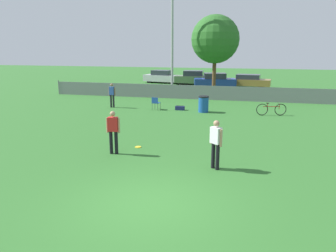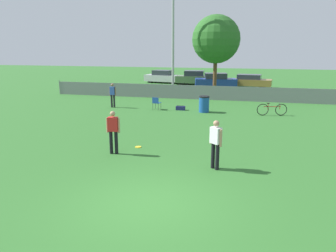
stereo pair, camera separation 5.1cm
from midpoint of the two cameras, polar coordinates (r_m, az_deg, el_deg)
The scene contains 16 objects.
ground_plane at distance 8.71m, azimuth -3.40°, elevation -13.50°, with size 120.00×120.00×0.00m, color #2D6628.
fence_backline at distance 25.72m, azimuth 9.00°, elevation 5.68°, with size 27.91×0.07×1.21m.
light_pole at distance 27.43m, azimuth 0.94°, elevation 17.11°, with size 0.90×0.36×9.84m.
tree_near_pole at distance 28.48m, azimuth 8.42°, elevation 14.70°, with size 4.00×4.00×6.66m.
player_receiver_white at distance 10.87m, azimuth 8.43°, elevation -2.69°, with size 0.43×0.40×1.66m.
player_thrower_red at distance 12.49m, azimuth -9.41°, elevation -0.61°, with size 0.53×0.26×1.66m.
spectator_in_blue at distance 22.51m, azimuth -9.56°, elevation 5.54°, with size 0.51×0.24×1.63m.
frisbee_disc at distance 13.42m, azimuth -5.10°, elevation -3.65°, with size 0.26×0.26×0.03m.
folding_chair_sideline at distance 21.41m, azimuth -1.98°, elevation 4.16°, with size 0.52×0.52×0.83m.
bicycle_sideline at distance 20.57m, azimuth 17.72°, elevation 2.77°, with size 1.76×0.56×0.76m.
trash_bin at distance 20.72m, azimuth 6.37°, elevation 3.82°, with size 0.66×0.66×1.02m.
gear_bag_sideline at distance 21.38m, azimuth 2.26°, elevation 3.15°, with size 0.58×0.32×0.29m.
parked_car_silver at distance 38.31m, azimuth -0.91°, elevation 8.57°, with size 4.23×2.34×1.46m.
parked_car_olive at distance 36.87m, azimuth 4.63°, elevation 8.37°, with size 4.19×2.10×1.51m.
parked_car_blue at distance 33.96m, azimuth 8.34°, elevation 7.80°, with size 4.41×2.52×1.48m.
parked_car_tan at distance 34.76m, azimuth 13.97°, elevation 7.62°, with size 4.61×2.26×1.33m.
Camera 2 is at (2.45, -7.37, 3.94)m, focal length 35.00 mm.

